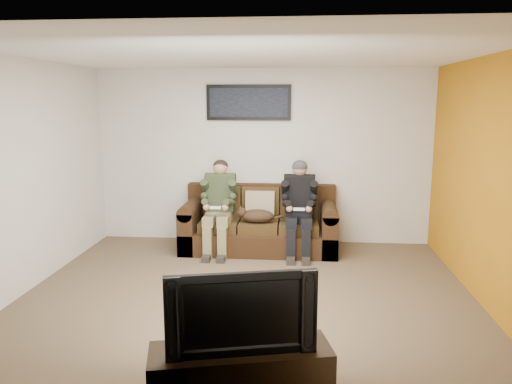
# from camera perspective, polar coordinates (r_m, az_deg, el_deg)

# --- Properties ---
(floor) EXTENTS (5.00, 5.00, 0.00)m
(floor) POSITION_cam_1_polar(r_m,az_deg,el_deg) (5.64, -0.98, -11.77)
(floor) COLOR brown
(floor) RESTS_ON ground
(ceiling) EXTENTS (5.00, 5.00, 0.00)m
(ceiling) POSITION_cam_1_polar(r_m,az_deg,el_deg) (5.24, -1.07, 15.54)
(ceiling) COLOR silver
(ceiling) RESTS_ON ground
(wall_back) EXTENTS (5.00, 0.00, 5.00)m
(wall_back) POSITION_cam_1_polar(r_m,az_deg,el_deg) (7.51, 0.80, 4.08)
(wall_back) COLOR beige
(wall_back) RESTS_ON ground
(wall_front) EXTENTS (5.00, 0.00, 5.00)m
(wall_front) POSITION_cam_1_polar(r_m,az_deg,el_deg) (3.11, -5.43, -5.16)
(wall_front) COLOR beige
(wall_front) RESTS_ON ground
(wall_left) EXTENTS (0.00, 4.50, 4.50)m
(wall_left) POSITION_cam_1_polar(r_m,az_deg,el_deg) (6.08, -25.15, 1.57)
(wall_left) COLOR beige
(wall_left) RESTS_ON ground
(wall_right) EXTENTS (0.00, 4.50, 4.50)m
(wall_right) POSITION_cam_1_polar(r_m,az_deg,el_deg) (5.61, 25.29, 0.89)
(wall_right) COLOR beige
(wall_right) RESTS_ON ground
(accent_wall_right) EXTENTS (0.00, 4.50, 4.50)m
(accent_wall_right) POSITION_cam_1_polar(r_m,az_deg,el_deg) (5.61, 25.20, 0.89)
(accent_wall_right) COLOR #B26F11
(accent_wall_right) RESTS_ON ground
(sofa) EXTENTS (2.20, 0.95, 0.90)m
(sofa) POSITION_cam_1_polar(r_m,az_deg,el_deg) (7.27, 0.44, -3.84)
(sofa) COLOR black
(sofa) RESTS_ON ground
(throw_pillow) EXTENTS (0.42, 0.20, 0.42)m
(throw_pillow) POSITION_cam_1_polar(r_m,az_deg,el_deg) (7.24, 0.47, -1.46)
(throw_pillow) COLOR #958661
(throw_pillow) RESTS_ON sofa
(throw_blanket) EXTENTS (0.45, 0.22, 0.08)m
(throw_blanket) POSITION_cam_1_polar(r_m,az_deg,el_deg) (7.50, -4.46, 0.95)
(throw_blanket) COLOR tan
(throw_blanket) RESTS_ON sofa
(person_left) EXTENTS (0.51, 0.87, 1.30)m
(person_left) POSITION_cam_1_polar(r_m,az_deg,el_deg) (7.07, -4.26, -1.04)
(person_left) COLOR olive
(person_left) RESTS_ON sofa
(person_right) EXTENTS (0.51, 0.86, 1.30)m
(person_right) POSITION_cam_1_polar(r_m,az_deg,el_deg) (6.98, 4.96, -1.17)
(person_right) COLOR black
(person_right) RESTS_ON sofa
(cat) EXTENTS (0.66, 0.26, 0.24)m
(cat) POSITION_cam_1_polar(r_m,az_deg,el_deg) (7.00, 0.02, -2.72)
(cat) COLOR #402919
(cat) RESTS_ON sofa
(framed_poster) EXTENTS (1.25, 0.05, 0.52)m
(framed_poster) POSITION_cam_1_polar(r_m,az_deg,el_deg) (7.45, -0.85, 10.19)
(framed_poster) COLOR black
(framed_poster) RESTS_ON wall_back
(tv_stand) EXTENTS (1.35, 0.71, 0.41)m
(tv_stand) POSITION_cam_1_polar(r_m,az_deg,el_deg) (3.80, -1.78, -20.14)
(tv_stand) COLOR black
(tv_stand) RESTS_ON ground
(television) EXTENTS (1.04, 0.38, 0.60)m
(television) POSITION_cam_1_polar(r_m,az_deg,el_deg) (3.57, -1.82, -13.18)
(television) COLOR black
(television) RESTS_ON tv_stand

